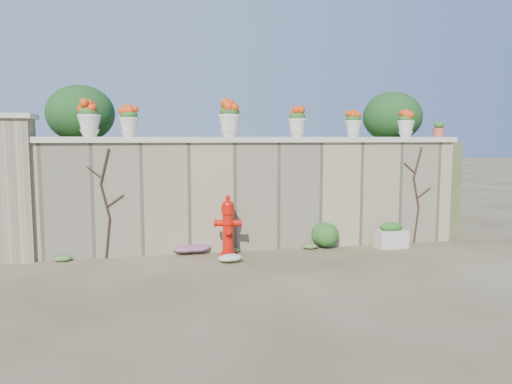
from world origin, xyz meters
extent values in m
plane|color=#493D24|center=(0.00, 0.00, 0.00)|extent=(80.00, 80.00, 0.00)
cube|color=gray|center=(0.00, 1.80, 1.00)|extent=(8.00, 0.40, 2.00)
cube|color=beige|center=(0.00, 1.80, 2.05)|extent=(8.10, 0.52, 0.10)
cube|color=gray|center=(-4.15, 1.80, 1.20)|extent=(0.60, 0.60, 2.40)
cube|color=beige|center=(-4.15, 1.80, 2.44)|extent=(0.72, 0.72, 0.08)
cube|color=#384C23|center=(0.00, 5.00, 1.00)|extent=(9.00, 6.00, 2.00)
ellipsoid|color=#143814|center=(-3.20, 3.00, 2.55)|extent=(1.30, 1.30, 1.10)
ellipsoid|color=#143814|center=(3.40, 3.00, 2.55)|extent=(1.30, 1.30, 1.10)
cylinder|color=black|center=(-2.66, 1.58, 0.35)|extent=(0.12, 0.04, 0.70)
cylinder|color=black|center=(-2.69, 1.58, 1.00)|extent=(0.17, 0.04, 0.61)
cylinder|color=black|center=(-2.67, 1.58, 1.60)|extent=(0.18, 0.04, 0.61)
cylinder|color=black|center=(-2.52, 1.58, 1.00)|extent=(0.30, 0.02, 0.22)
cylinder|color=black|center=(-2.85, 1.58, 1.50)|extent=(0.25, 0.02, 0.21)
cylinder|color=black|center=(3.24, 1.58, 0.35)|extent=(0.12, 0.04, 0.70)
cylinder|color=black|center=(3.22, 1.58, 1.00)|extent=(0.17, 0.04, 0.61)
cylinder|color=black|center=(3.23, 1.58, 1.60)|extent=(0.18, 0.04, 0.61)
cylinder|color=black|center=(3.38, 1.58, 1.00)|extent=(0.30, 0.02, 0.22)
cylinder|color=black|center=(3.05, 1.58, 1.50)|extent=(0.25, 0.02, 0.21)
cylinder|color=red|center=(-0.62, 1.19, 0.03)|extent=(0.31, 0.31, 0.06)
cylinder|color=red|center=(-0.62, 1.19, 0.44)|extent=(0.19, 0.19, 0.68)
cylinder|color=red|center=(-0.62, 1.19, 0.61)|extent=(0.23, 0.23, 0.04)
cylinder|color=red|center=(-0.62, 1.19, 0.84)|extent=(0.23, 0.23, 0.13)
ellipsoid|color=red|center=(-0.62, 1.19, 0.95)|extent=(0.21, 0.21, 0.15)
cylinder|color=red|center=(-0.62, 1.19, 1.04)|extent=(0.08, 0.08, 0.11)
cylinder|color=red|center=(-0.77, 1.22, 0.61)|extent=(0.17, 0.13, 0.11)
cylinder|color=red|center=(-0.46, 1.17, 0.61)|extent=(0.17, 0.13, 0.11)
cylinder|color=red|center=(-0.64, 1.07, 0.50)|extent=(0.12, 0.13, 0.10)
cube|color=beige|center=(2.54, 1.29, 0.17)|extent=(0.60, 0.37, 0.34)
ellipsoid|color=#1E5119|center=(2.54, 1.29, 0.40)|extent=(0.46, 0.29, 0.17)
ellipsoid|color=#1E5119|center=(1.36, 1.55, 0.29)|extent=(0.61, 0.55, 0.58)
ellipsoid|color=#B824A0|center=(-1.22, 1.54, 0.11)|extent=(0.83, 0.55, 0.22)
ellipsoid|color=white|center=(-0.70, 0.81, 0.09)|extent=(0.50, 0.40, 0.18)
ellipsoid|color=#1E5119|center=(-2.92, 1.80, 2.52)|extent=(0.34, 0.34, 0.20)
ellipsoid|color=red|center=(-2.92, 1.80, 2.61)|extent=(0.30, 0.30, 0.21)
ellipsoid|color=#1E5119|center=(-2.26, 1.80, 2.47)|extent=(0.30, 0.30, 0.18)
ellipsoid|color=red|center=(-2.26, 1.80, 2.55)|extent=(0.26, 0.26, 0.19)
ellipsoid|color=#1E5119|center=(-0.47, 1.80, 2.55)|extent=(0.36, 0.36, 0.22)
ellipsoid|color=red|center=(-0.47, 1.80, 2.64)|extent=(0.32, 0.32, 0.23)
ellipsoid|color=#1E5119|center=(0.82, 1.80, 2.48)|extent=(0.31, 0.31, 0.18)
ellipsoid|color=red|center=(0.82, 1.80, 2.56)|extent=(0.27, 0.27, 0.19)
ellipsoid|color=#1E5119|center=(1.95, 1.80, 2.45)|extent=(0.28, 0.28, 0.17)
ellipsoid|color=red|center=(1.95, 1.80, 2.52)|extent=(0.25, 0.25, 0.18)
ellipsoid|color=#1E5119|center=(3.07, 1.80, 2.46)|extent=(0.29, 0.29, 0.17)
ellipsoid|color=red|center=(3.07, 1.80, 2.53)|extent=(0.25, 0.25, 0.18)
ellipsoid|color=#1E5119|center=(3.80, 1.80, 2.33)|extent=(0.21, 0.21, 0.14)
camera|label=1|loc=(-2.00, -7.27, 2.07)|focal=35.00mm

